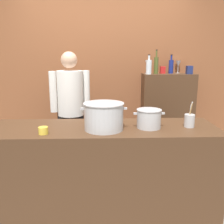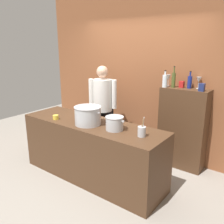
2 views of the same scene
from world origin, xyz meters
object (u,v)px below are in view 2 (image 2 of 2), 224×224
(wine_bottle_clear, at_px, (165,81))
(spice_tin_red, at_px, (182,84))
(stockpot_large, at_px, (88,115))
(spice_tin_navy, at_px, (202,87))
(stockpot_small, at_px, (115,123))
(wine_glass_short, at_px, (199,80))
(chef, at_px, (103,104))
(wine_bottle_cobalt, at_px, (190,82))
(wine_glass_wide, at_px, (168,78))
(utensil_crock, at_px, (142,131))
(butter_jar, at_px, (56,117))
(wine_bottle_olive, at_px, (174,80))

(wine_bottle_clear, relative_size, spice_tin_red, 2.66)
(stockpot_large, xyz_separation_m, spice_tin_navy, (1.22, 1.19, 0.38))
(stockpot_small, height_order, wine_glass_short, wine_glass_short)
(chef, distance_m, wine_bottle_cobalt, 1.57)
(wine_bottle_cobalt, bearing_deg, wine_glass_short, 25.41)
(wine_glass_wide, bearing_deg, spice_tin_navy, -10.16)
(wine_glass_short, bearing_deg, stockpot_small, -116.53)
(wine_glass_wide, bearing_deg, utensil_crock, -79.40)
(wine_glass_wide, bearing_deg, chef, -159.00)
(butter_jar, bearing_deg, wine_bottle_cobalt, 42.76)
(utensil_crock, distance_m, wine_bottle_cobalt, 1.35)
(wine_bottle_clear, bearing_deg, wine_glass_short, 23.47)
(wine_bottle_clear, distance_m, spice_tin_navy, 0.59)
(wine_bottle_cobalt, relative_size, spice_tin_red, 2.66)
(chef, xyz_separation_m, wine_glass_short, (1.55, 0.49, 0.52))
(stockpot_large, relative_size, wine_glass_short, 2.46)
(utensil_crock, xyz_separation_m, wine_bottle_clear, (-0.23, 1.10, 0.49))
(butter_jar, xyz_separation_m, spice_tin_red, (1.43, 1.43, 0.47))
(butter_jar, relative_size, wine_glass_wide, 0.46)
(wine_bottle_clear, bearing_deg, wine_glass_wide, 89.25)
(stockpot_large, height_order, utensil_crock, stockpot_large)
(wine_bottle_olive, xyz_separation_m, spice_tin_red, (0.11, 0.07, -0.08))
(stockpot_small, xyz_separation_m, spice_tin_red, (0.42, 1.26, 0.41))
(wine_bottle_olive, bearing_deg, utensil_crock, -84.39)
(wine_bottle_cobalt, xyz_separation_m, spice_tin_navy, (0.23, -0.12, -0.05))
(chef, xyz_separation_m, utensil_crock, (1.31, -0.82, 0.00))
(wine_bottle_olive, height_order, spice_tin_red, wine_bottle_olive)
(stockpot_large, distance_m, wine_glass_wide, 1.51)
(utensil_crock, relative_size, wine_bottle_olive, 0.76)
(stockpot_small, xyz_separation_m, wine_bottle_clear, (0.19, 1.12, 0.46))
(utensil_crock, bearing_deg, wine_bottle_clear, 101.91)
(wine_bottle_cobalt, distance_m, wine_glass_short, 0.14)
(butter_jar, distance_m, wine_bottle_olive, 1.97)
(butter_jar, relative_size, wine_glass_short, 0.48)
(wine_bottle_olive, relative_size, wine_glass_short, 1.85)
(stockpot_small, bearing_deg, chef, 136.70)
(wine_bottle_clear, height_order, wine_glass_short, wine_bottle_clear)
(wine_bottle_olive, relative_size, wine_glass_wide, 1.77)
(wine_bottle_cobalt, height_order, wine_bottle_olive, wine_bottle_olive)
(spice_tin_navy, height_order, spice_tin_red, spice_tin_navy)
(wine_bottle_olive, xyz_separation_m, wine_glass_wide, (-0.12, 0.06, 0.01))
(chef, height_order, wine_bottle_cobalt, chef)
(stockpot_large, height_order, stockpot_small, stockpot_large)
(spice_tin_navy, bearing_deg, wine_glass_short, 121.28)
(wine_bottle_olive, bearing_deg, wine_bottle_clear, -148.57)
(stockpot_large, distance_m, butter_jar, 0.59)
(stockpot_large, distance_m, utensil_crock, 0.87)
(stockpot_large, relative_size, wine_bottle_olive, 1.33)
(butter_jar, relative_size, spice_tin_navy, 0.77)
(chef, distance_m, utensil_crock, 1.54)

